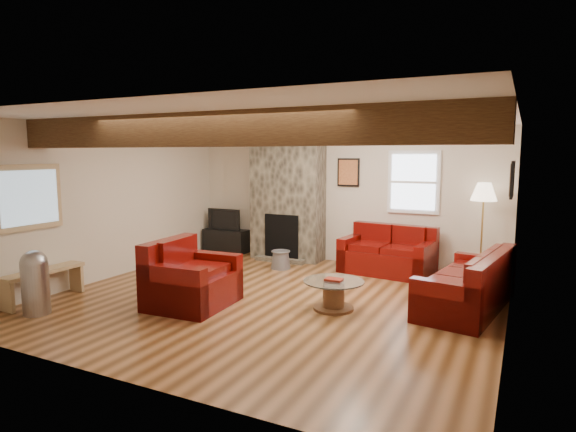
% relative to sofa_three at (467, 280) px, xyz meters
% --- Properties ---
extents(room, '(8.00, 8.00, 8.00)m').
position_rel_sofa_three_xyz_m(room, '(-2.48, -0.82, 0.87)').
color(room, '#593517').
rests_on(room, ground).
extents(floor, '(6.00, 6.00, 0.00)m').
position_rel_sofa_three_xyz_m(floor, '(-2.48, -0.82, -0.38)').
color(floor, '#593517').
rests_on(floor, ground).
extents(oak_beam, '(6.00, 0.36, 0.38)m').
position_rel_sofa_three_xyz_m(oak_beam, '(-2.48, -2.07, 1.93)').
color(oak_beam, '#341C0F').
rests_on(oak_beam, room).
extents(chimney_breast, '(1.40, 0.67, 2.50)m').
position_rel_sofa_three_xyz_m(chimney_breast, '(-3.48, 1.68, 0.84)').
color(chimney_breast, '#322F27').
rests_on(chimney_breast, floor).
extents(back_window, '(0.90, 0.08, 1.10)m').
position_rel_sofa_three_xyz_m(back_window, '(-1.13, 1.89, 1.17)').
color(back_window, white).
rests_on(back_window, room).
extents(hatch_window, '(0.08, 1.00, 0.90)m').
position_rel_sofa_three_xyz_m(hatch_window, '(-5.44, -2.32, 1.07)').
color(hatch_window, tan).
rests_on(hatch_window, room).
extents(ceiling_dome, '(0.40, 0.40, 0.18)m').
position_rel_sofa_three_xyz_m(ceiling_dome, '(-1.58, 0.08, 2.06)').
color(ceiling_dome, white).
rests_on(ceiling_dome, room).
extents(artwork_back, '(0.42, 0.06, 0.52)m').
position_rel_sofa_three_xyz_m(artwork_back, '(-2.33, 1.89, 1.32)').
color(artwork_back, black).
rests_on(artwork_back, room).
extents(artwork_right, '(0.06, 0.55, 0.42)m').
position_rel_sofa_three_xyz_m(artwork_right, '(0.48, -0.52, 1.37)').
color(artwork_right, black).
rests_on(artwork_right, room).
extents(sofa_three, '(1.13, 2.09, 0.77)m').
position_rel_sofa_three_xyz_m(sofa_three, '(0.00, 0.00, 0.00)').
color(sofa_three, '#4B0705').
rests_on(sofa_three, floor).
extents(loveseat, '(1.61, 1.04, 0.81)m').
position_rel_sofa_three_xyz_m(loveseat, '(-1.44, 1.41, 0.02)').
color(loveseat, '#4B0705').
rests_on(loveseat, floor).
extents(armchair_red, '(1.03, 1.15, 0.89)m').
position_rel_sofa_three_xyz_m(armchair_red, '(-3.33, -1.51, 0.06)').
color(armchair_red, '#4B0705').
rests_on(armchair_red, floor).
extents(coffee_table, '(0.80, 0.80, 0.42)m').
position_rel_sofa_three_xyz_m(coffee_table, '(-1.56, -0.82, -0.19)').
color(coffee_table, '#4E2B19').
rests_on(coffee_table, floor).
extents(tv_cabinet, '(0.95, 0.38, 0.47)m').
position_rel_sofa_three_xyz_m(tv_cabinet, '(-4.93, 1.71, -0.15)').
color(tv_cabinet, black).
rests_on(tv_cabinet, floor).
extents(television, '(0.76, 0.10, 0.44)m').
position_rel_sofa_three_xyz_m(television, '(-4.93, 1.71, 0.31)').
color(television, black).
rests_on(television, tv_cabinet).
extents(floor_lamp, '(0.41, 0.41, 1.59)m').
position_rel_sofa_three_xyz_m(floor_lamp, '(0.04, 1.60, 0.97)').
color(floor_lamp, tan).
rests_on(floor_lamp, floor).
extents(pine_bench, '(0.27, 1.18, 0.44)m').
position_rel_sofa_three_xyz_m(pine_bench, '(-5.31, -2.27, -0.16)').
color(pine_bench, tan).
rests_on(pine_bench, floor).
extents(pedal_bin, '(0.37, 0.37, 0.83)m').
position_rel_sofa_three_xyz_m(pedal_bin, '(-4.90, -2.68, 0.03)').
color(pedal_bin, '#98989D').
rests_on(pedal_bin, floor).
extents(coal_bucket, '(0.35, 0.35, 0.33)m').
position_rel_sofa_three_xyz_m(coal_bucket, '(-3.23, 0.90, -0.22)').
color(coal_bucket, gray).
rests_on(coal_bucket, floor).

